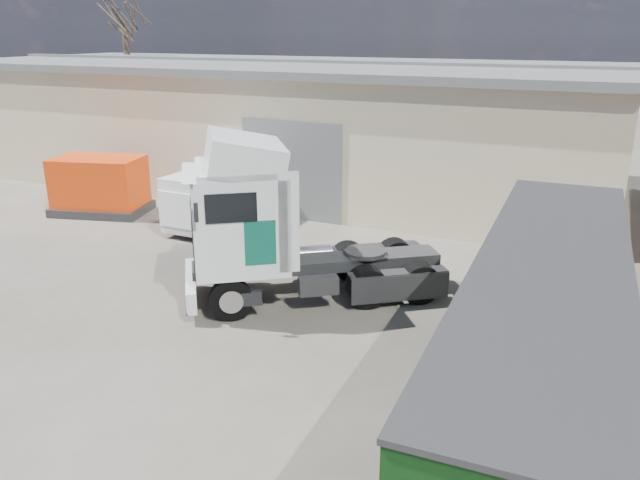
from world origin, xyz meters
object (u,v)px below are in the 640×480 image
at_px(panel_van, 224,196).
at_px(orange_skip, 100,189).
at_px(tractor_unit, 273,231).
at_px(bare_tree, 123,7).
at_px(box_trailer, 544,336).

relative_size(panel_van, orange_skip, 1.32).
relative_size(tractor_unit, panel_van, 1.30).
height_order(panel_van, orange_skip, orange_skip).
xyz_separation_m(tractor_unit, orange_skip, (-9.89, 4.28, -0.91)).
bearing_deg(bare_tree, panel_van, -39.64).
distance_m(tractor_unit, box_trailer, 7.82).
xyz_separation_m(bare_tree, box_trailer, (25.83, -20.34, -5.83)).
height_order(tractor_unit, orange_skip, tractor_unit).
bearing_deg(box_trailer, tractor_unit, 150.36).
xyz_separation_m(bare_tree, orange_skip, (9.02, -12.41, -6.99)).
distance_m(tractor_unit, panel_van, 6.91).
xyz_separation_m(bare_tree, panel_van, (14.17, -11.74, -6.86)).
height_order(bare_tree, tractor_unit, bare_tree).
bearing_deg(orange_skip, box_trailer, -40.57).
bearing_deg(bare_tree, orange_skip, -53.99).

